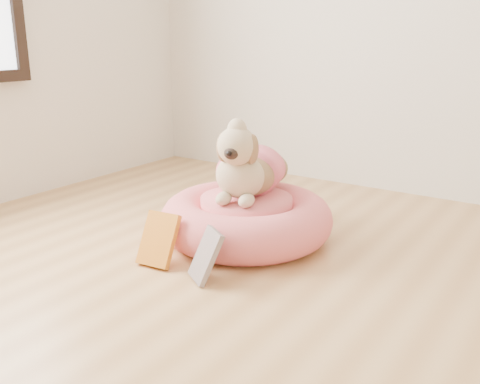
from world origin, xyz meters
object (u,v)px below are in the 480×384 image
Objects in this scene: book_white at (206,255)px; pet_bed at (246,219)px; book_yellow at (159,239)px; dog at (247,155)px.

pet_bed is at bearing 136.05° from book_white.
book_yellow is at bearing -150.34° from book_white.
dog reaches higher than pet_bed.
pet_bed is 0.44m from book_yellow.
book_white is (0.10, -0.43, 0.00)m from pet_bed.
book_white is at bearing -91.07° from dog.
book_yellow is at bearing -121.44° from dog.
book_yellow is 0.24m from book_white.
dog reaches higher than book_white.
dog is at bearing 136.85° from book_white.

